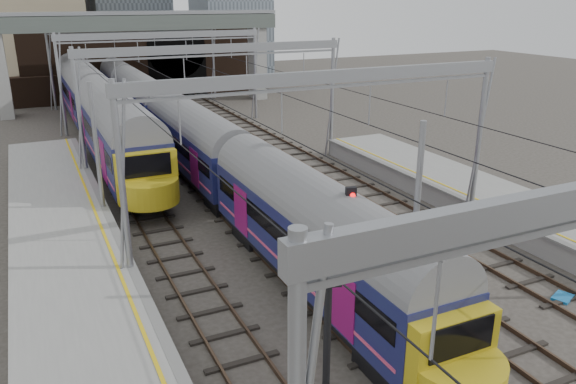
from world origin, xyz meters
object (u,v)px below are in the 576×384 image
signal_near_left (329,325)px  signal_near_centre (347,237)px  train_main (165,118)px  train_second (74,78)px

signal_near_left → signal_near_centre: 5.85m
train_main → signal_near_centre: bearing=-89.8°
train_main → signal_near_left: bearing=-96.3°
train_main → signal_near_centre: signal_near_centre is taller
train_main → signal_near_centre: size_ratio=12.59×
signal_near_left → train_main: bearing=101.9°
signal_near_centre → train_second: bearing=111.7°
train_main → train_second: size_ratio=0.86×
train_second → signal_near_left: bearing=-89.2°
train_second → train_main: bearing=-79.9°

